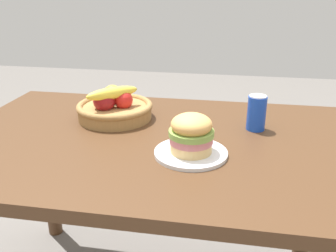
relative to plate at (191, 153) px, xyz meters
name	(u,v)px	position (x,y,z in m)	size (l,w,h in m)	color
dining_table	(154,164)	(-0.14, 0.11, -0.11)	(1.40, 0.90, 0.75)	#4C301C
plate	(191,153)	(0.00, 0.00, 0.00)	(0.23, 0.23, 0.01)	white
sandwich	(191,133)	(0.00, 0.00, 0.07)	(0.14, 0.14, 0.12)	#E5BC75
soda_can	(257,113)	(0.20, 0.25, 0.06)	(0.07, 0.07, 0.13)	blue
fruit_basket	(114,107)	(-0.33, 0.27, 0.04)	(0.29, 0.29, 0.14)	#9E7542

